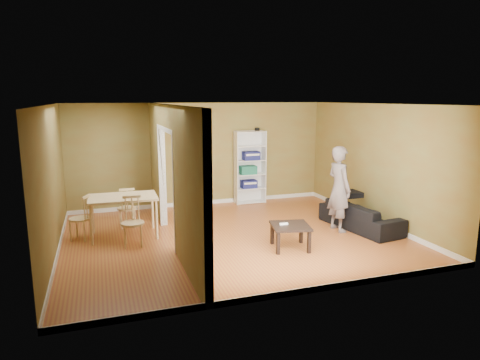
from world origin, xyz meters
name	(u,v)px	position (x,y,z in m)	size (l,w,h in m)	color
room_shell	(233,172)	(0.00, 0.00, 1.30)	(6.50, 6.50, 6.50)	#AC6A2A
partition	(172,176)	(-1.20, 0.00, 1.30)	(0.22, 5.50, 2.60)	brown
wall_speaker	(257,130)	(1.50, 2.69, 1.90)	(0.10, 0.10, 0.10)	black
sofa	(361,212)	(2.70, -0.33, 0.36)	(0.81, 1.90, 0.72)	black
person	(339,181)	(2.19, -0.28, 1.04)	(0.59, 0.75, 2.07)	slate
bookshelf	(249,167)	(1.25, 2.60, 0.94)	(0.79, 0.35, 1.88)	white
paper_box_navy_a	(249,184)	(1.23, 2.56, 0.50)	(0.40, 0.26, 0.20)	navy
paper_box_teal	(248,170)	(1.20, 2.56, 0.88)	(0.42, 0.27, 0.21)	#0D6456
paper_box_navy_b	(251,156)	(1.29, 2.56, 1.24)	(0.42, 0.28, 0.22)	navy
coffee_table	(290,229)	(0.78, -0.97, 0.38)	(0.67, 0.67, 0.45)	black
game_controller	(284,224)	(0.67, -0.92, 0.46)	(0.16, 0.04, 0.03)	white
dining_table	(123,200)	(-2.06, 0.71, 0.74)	(1.31, 0.87, 0.82)	beige
chair_left	(80,217)	(-2.88, 0.78, 0.44)	(0.41, 0.41, 0.89)	tan
chair_near	(133,222)	(-1.94, 0.08, 0.47)	(0.43, 0.43, 0.93)	tan
chair_far	(127,207)	(-1.96, 1.32, 0.44)	(0.40, 0.40, 0.88)	#D1B679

